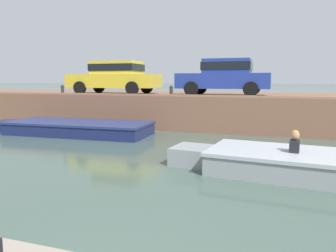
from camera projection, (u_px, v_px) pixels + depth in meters
ground_plane at (205, 172)px, 7.45m from camera, size 400.00×400.00×0.00m
far_quay_wall at (244, 110)px, 15.26m from camera, size 60.00×6.00×1.42m
far_wall_coping at (237, 96)px, 12.45m from camera, size 60.00×0.24×0.08m
boat_moored_west_navy at (73, 128)px, 12.67m from camera, size 6.63×2.33×0.49m
motorboat_passing at (320, 166)px, 6.97m from camera, size 6.37×2.41×1.00m
car_leftmost_yellow at (115, 76)px, 15.74m from camera, size 4.35×2.06×1.54m
car_left_inner_blue at (225, 76)px, 14.06m from camera, size 3.93×2.00×1.54m
mooring_bollard_west at (63, 89)px, 15.09m from camera, size 0.15×0.15×0.45m
mooring_bollard_mid at (171, 90)px, 13.40m from camera, size 0.15×0.15×0.45m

